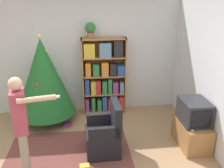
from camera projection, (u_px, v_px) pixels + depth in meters
The scene contains 12 objects.
wall_back at pixel (78, 55), 5.56m from camera, with size 8.00×0.10×2.60m.
area_rug at pixel (68, 164), 4.04m from camera, with size 2.10×2.01×0.01m.
bookshelf at pixel (104, 77), 5.56m from camera, with size 0.97×0.29×1.71m.
tv_stand at pixel (191, 133), 4.48m from camera, with size 0.46×0.81×0.46m.
television at pixel (194, 112), 4.33m from camera, with size 0.44×0.58×0.41m.
game_remote at pixel (191, 129), 4.15m from camera, with size 0.04×0.12×0.02m.
christmas_tree at pixel (43, 77), 5.06m from camera, with size 1.22×1.22×1.86m.
armchair at pixel (105, 136), 4.23m from camera, with size 0.59×0.58×0.92m.
standing_person at pixel (21, 122), 3.41m from camera, with size 0.69×0.46×1.59m.
potted_plant at pixel (90, 29), 5.18m from camera, with size 0.22×0.22×0.33m.
book_pile_near_tree at pixel (67, 124), 5.20m from camera, with size 0.20×0.18×0.06m.
book_pile_by_chair at pixel (85, 168), 3.87m from camera, with size 0.18×0.15×0.09m.
Camera 1 is at (0.14, -3.23, 2.60)m, focal length 40.00 mm.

